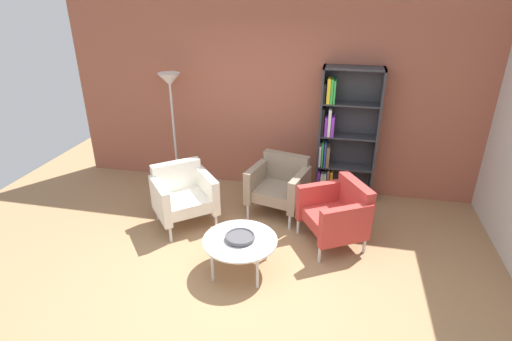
# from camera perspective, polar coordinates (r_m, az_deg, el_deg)

# --- Properties ---
(ground_plane) EXTENTS (8.32, 8.32, 0.00)m
(ground_plane) POSITION_cam_1_polar(r_m,az_deg,el_deg) (4.37, -2.01, -16.04)
(ground_plane) COLOR #9E7751
(brick_back_panel) EXTENTS (6.40, 0.12, 2.90)m
(brick_back_panel) POSITION_cam_1_polar(r_m,az_deg,el_deg) (5.90, 3.72, 10.88)
(brick_back_panel) COLOR #9E5642
(brick_back_panel) RESTS_ON ground_plane
(bookshelf_tall) EXTENTS (0.80, 0.30, 1.90)m
(bookshelf_tall) POSITION_cam_1_polar(r_m,az_deg,el_deg) (5.79, 11.96, 4.56)
(bookshelf_tall) COLOR #333338
(bookshelf_tall) RESTS_ON ground_plane
(coffee_table_low) EXTENTS (0.80, 0.80, 0.40)m
(coffee_table_low) POSITION_cam_1_polar(r_m,az_deg,el_deg) (4.36, -2.27, -10.03)
(coffee_table_low) COLOR silver
(coffee_table_low) RESTS_ON ground_plane
(decorative_bowl) EXTENTS (0.32, 0.32, 0.05)m
(decorative_bowl) POSITION_cam_1_polar(r_m,az_deg,el_deg) (4.32, -2.29, -9.33)
(decorative_bowl) COLOR #4C4C51
(decorative_bowl) RESTS_ON coffee_table_low
(armchair_spare_guest) EXTENTS (0.85, 0.80, 0.78)m
(armchair_spare_guest) POSITION_cam_1_polar(r_m,az_deg,el_deg) (5.44, 3.34, -1.98)
(armchair_spare_guest) COLOR gray
(armchair_spare_guest) RESTS_ON ground_plane
(armchair_corner_red) EXTENTS (0.91, 0.93, 0.78)m
(armchair_corner_red) POSITION_cam_1_polar(r_m,az_deg,el_deg) (4.88, 11.40, -5.82)
(armchair_corner_red) COLOR #B73833
(armchair_corner_red) RESTS_ON ground_plane
(armchair_by_bookshelf) EXTENTS (0.95, 0.94, 0.78)m
(armchair_by_bookshelf) POSITION_cam_1_polar(r_m,az_deg,el_deg) (5.27, -10.30, -3.33)
(armchair_by_bookshelf) COLOR white
(armchair_by_bookshelf) RESTS_ON ground_plane
(floor_lamp_torchiere) EXTENTS (0.32, 0.32, 1.74)m
(floor_lamp_torchiere) POSITION_cam_1_polar(r_m,az_deg,el_deg) (5.99, -11.99, 10.61)
(floor_lamp_torchiere) COLOR silver
(floor_lamp_torchiere) RESTS_ON ground_plane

